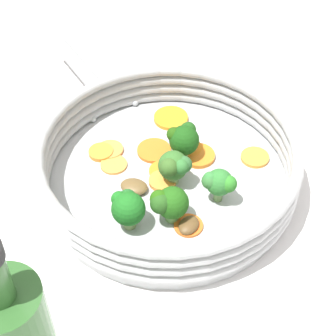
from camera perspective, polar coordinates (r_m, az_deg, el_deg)
name	(u,v)px	position (r m, az deg, el deg)	size (l,w,h in m)	color
ground_plane	(168,186)	(0.70, 0.00, -1.85)	(4.00, 4.00, 0.00)	white
skillet	(168,181)	(0.70, 0.00, -1.37)	(0.30, 0.30, 0.02)	#B2B5B7
skillet_rim_wall	(168,160)	(0.67, 0.00, 0.79)	(0.32, 0.32, 0.06)	#ABAEB1
skillet_handle	(84,73)	(0.84, -8.49, 9.57)	(0.02, 0.02, 0.17)	#999B9E
skillet_rivet_left	(135,103)	(0.79, -3.36, 6.62)	(0.01, 0.01, 0.01)	#AFB2B6
skillet_rivet_right	(93,119)	(0.77, -7.64, 4.96)	(0.01, 0.01, 0.01)	#B3B8BB
carrot_slice_0	(163,171)	(0.69, -0.54, -0.29)	(0.03, 0.03, 0.00)	orange
carrot_slice_1	(162,181)	(0.68, -0.57, -1.33)	(0.03, 0.03, 0.01)	#F9933B
carrot_slice_2	(110,150)	(0.72, -5.91, 1.85)	(0.03, 0.03, 0.00)	#F58A40
carrot_slice_3	(154,150)	(0.72, -1.43, 1.79)	(0.04, 0.04, 0.00)	orange
carrot_slice_4	(255,157)	(0.72, 8.82, 1.08)	(0.04, 0.04, 0.00)	orange
carrot_slice_5	(198,156)	(0.71, 3.09, 1.26)	(0.04, 0.04, 0.01)	orange
carrot_slice_6	(171,118)	(0.77, 0.30, 5.10)	(0.05, 0.05, 0.01)	orange
carrot_slice_7	(101,152)	(0.72, -6.83, 1.60)	(0.03, 0.03, 0.01)	orange
carrot_slice_8	(189,149)	(0.72, 2.19, 1.96)	(0.03, 0.03, 0.01)	orange
carrot_slice_9	(114,165)	(0.70, -5.53, 0.35)	(0.03, 0.03, 0.00)	#F1963F
carrot_slice_10	(188,226)	(0.64, 2.10, -5.86)	(0.03, 0.03, 0.00)	orange
broccoli_floret_0	(219,183)	(0.64, 5.16, -1.48)	(0.04, 0.03, 0.05)	#648B4A
broccoli_floret_1	(168,203)	(0.62, 0.00, -3.58)	(0.04, 0.04, 0.05)	#61934C
broccoli_floret_2	(128,207)	(0.62, -4.12, -4.02)	(0.04, 0.04, 0.05)	#769453
broccoli_floret_3	(174,166)	(0.66, 0.61, 0.18)	(0.04, 0.04, 0.05)	#7C9C5A
broccoli_floret_4	(184,139)	(0.69, 1.61, 2.97)	(0.04, 0.04, 0.05)	olive
mushroom_piece_0	(189,225)	(0.63, 2.12, -5.82)	(0.03, 0.02, 0.01)	brown
mushroom_piece_1	(134,187)	(0.67, -3.46, -1.90)	(0.03, 0.03, 0.01)	brown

